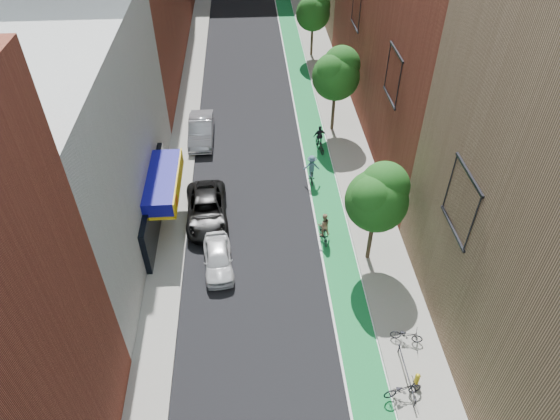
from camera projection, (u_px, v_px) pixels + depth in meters
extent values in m
cube|color=#12672D|center=(309.00, 118.00, 41.00)|extent=(2.00, 68.00, 0.01)
cube|color=gray|center=(186.00, 122.00, 40.44)|extent=(2.00, 68.00, 0.15)
cube|color=gray|center=(339.00, 116.00, 41.09)|extent=(3.00, 68.00, 0.15)
cube|color=silver|center=(65.00, 145.00, 27.25)|extent=(8.00, 20.00, 12.00)
cylinder|color=#332619|center=(370.00, 238.00, 27.96)|extent=(0.24, 0.24, 3.30)
sphere|color=#144E15|center=(376.00, 201.00, 26.17)|extent=(3.36, 3.36, 3.36)
sphere|color=#144E15|center=(385.00, 186.00, 25.95)|extent=(2.64, 2.64, 2.64)
sphere|color=#144E15|center=(373.00, 198.00, 25.61)|extent=(2.40, 2.40, 2.40)
cylinder|color=#332619|center=(333.00, 111.00, 38.45)|extent=(0.24, 0.24, 3.47)
sphere|color=#144E15|center=(336.00, 76.00, 36.57)|extent=(3.53, 3.53, 3.53)
sphere|color=#144E15|center=(341.00, 65.00, 36.32)|extent=(2.77, 2.77, 2.77)
sphere|color=#144E15|center=(333.00, 72.00, 36.00)|extent=(2.52, 2.52, 2.52)
cylinder|color=#332619|center=(312.00, 41.00, 49.08)|extent=(0.24, 0.24, 3.19)
sphere|color=#144E15|center=(313.00, 13.00, 47.35)|extent=(3.25, 3.25, 3.25)
sphere|color=#144E15|center=(317.00, 5.00, 47.14)|extent=(2.55, 2.55, 2.55)
sphere|color=#144E15|center=(310.00, 10.00, 46.81)|extent=(2.32, 2.32, 2.32)
imported|color=silver|center=(218.00, 258.00, 28.13)|extent=(1.96, 4.09, 1.35)
imported|color=black|center=(207.00, 210.00, 31.17)|extent=(2.85, 5.61, 1.52)
imported|color=#989AA0|center=(201.00, 130.00, 38.06)|extent=(1.79, 5.08, 1.67)
imported|color=black|center=(323.00, 233.00, 29.89)|extent=(0.71, 1.78, 1.04)
imported|color=tan|center=(324.00, 225.00, 29.55)|extent=(0.84, 0.69, 1.58)
imported|color=black|center=(320.00, 144.00, 37.18)|extent=(0.97, 1.99, 1.00)
imported|color=black|center=(320.00, 136.00, 36.82)|extent=(1.01, 0.55, 1.64)
imported|color=black|center=(311.00, 176.00, 34.27)|extent=(0.45, 1.59, 0.95)
imported|color=#44687B|center=(312.00, 167.00, 33.87)|extent=(1.10, 0.63, 1.69)
imported|color=black|center=(403.00, 389.00, 22.16)|extent=(1.87, 0.90, 0.94)
imported|color=black|center=(407.00, 335.00, 24.39)|extent=(1.67, 0.99, 0.83)
cylinder|color=gold|center=(417.00, 380.00, 22.73)|extent=(0.23, 0.23, 0.53)
sphere|color=gold|center=(418.00, 376.00, 22.51)|extent=(0.25, 0.25, 0.25)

